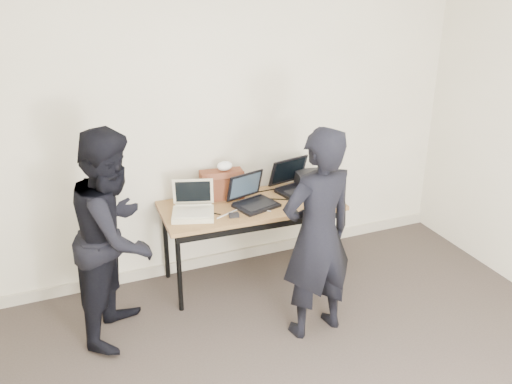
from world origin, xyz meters
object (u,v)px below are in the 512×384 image
laptop_center (252,198)px  leather_satchel (222,184)px  laptop_right (296,183)px  laptop_beige (193,208)px  desk (252,211)px  equipment_box (309,179)px  person_typist (318,235)px  person_observer (115,235)px

laptop_center → leather_satchel: bearing=113.4°
laptop_right → laptop_center: bearing=-175.6°
laptop_beige → laptop_center: 0.51m
leather_satchel → laptop_beige: bearing=-137.3°
desk → leather_satchel: leather_satchel is taller
laptop_right → equipment_box: laptop_right is taller
laptop_beige → equipment_box: size_ratio=1.85×
laptop_beige → laptop_center: laptop_beige is taller
desk → leather_satchel: 0.34m
equipment_box → laptop_right: bearing=-160.2°
leather_satchel → person_typist: 1.13m
equipment_box → person_typist: bearing=-114.2°
laptop_right → person_typist: size_ratio=0.27×
desk → person_typist: person_typist is taller
desk → person_typist: size_ratio=0.95×
leather_satchel → person_observer: 1.11m
desk → person_typist: bearing=-76.0°
person_typist → person_observer: 1.45m
laptop_center → desk: bearing=131.5°
person_typist → person_observer: person_typist is taller
laptop_beige → person_observer: size_ratio=0.26×
leather_satchel → laptop_right: bearing=-0.2°
person_observer → person_typist: bearing=-83.8°
person_typist → person_observer: bearing=-29.7°
desk → leather_satchel: size_ratio=4.02×
laptop_beige → person_typist: size_ratio=0.26×
laptop_center → leather_satchel: laptop_center is taller
desk → leather_satchel: (-0.18, 0.23, 0.19)m
leather_satchel → equipment_box: (0.81, -0.04, -0.06)m
leather_satchel → laptop_center: bearing=-43.7°
laptop_right → person_typist: person_typist is taller
laptop_center → laptop_beige: bearing=164.4°
person_observer → desk: bearing=-47.4°
equipment_box → person_typist: 1.14m
desk → person_observer: bearing=-163.5°
equipment_box → laptop_center: bearing=-162.7°
laptop_beige → equipment_box: 1.15m
laptop_right → equipment_box: (0.15, 0.06, 0.00)m
laptop_right → person_typist: 1.03m
leather_satchel → person_typist: bearing=-64.4°
laptop_right → person_observer: 1.69m
equipment_box → person_observer: bearing=-165.3°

